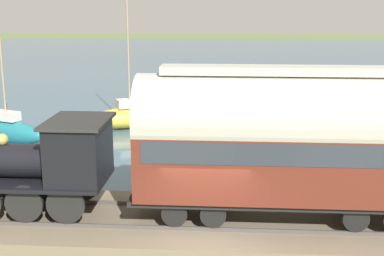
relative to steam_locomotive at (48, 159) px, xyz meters
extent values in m
plane|color=#607542|center=(-1.43, -4.87, -2.30)|extent=(200.00, 200.00, 0.00)
cube|color=#426075|center=(42.51, -4.87, -2.29)|extent=(80.00, 80.00, 0.01)
cube|color=#756651|center=(0.00, -4.87, -2.04)|extent=(4.43, 56.00, 0.50)
cube|color=#4C4742|center=(-0.93, -4.87, -1.73)|extent=(0.07, 54.88, 0.12)
cube|color=#4C4742|center=(0.93, -4.87, -1.73)|extent=(0.07, 54.88, 0.12)
cylinder|color=black|center=(-0.93, -0.76, -1.10)|extent=(0.12, 1.15, 1.15)
cylinder|color=black|center=(0.93, -0.76, -1.10)|extent=(0.12, 1.15, 1.15)
cylinder|color=black|center=(-0.93, 0.49, -1.10)|extent=(0.12, 1.15, 1.15)
cylinder|color=black|center=(0.93, 0.49, -1.10)|extent=(0.12, 1.15, 1.15)
cylinder|color=black|center=(0.93, 1.73, -1.10)|extent=(0.12, 1.15, 1.15)
cube|color=black|center=(0.00, 0.49, -0.64)|extent=(2.36, 4.53, 0.12)
cylinder|color=black|center=(0.00, 1.39, -0.06)|extent=(1.04, 2.72, 1.04)
sphere|color=tan|center=(0.00, 1.39, 0.60)|extent=(0.36, 0.36, 0.36)
cube|color=black|center=(0.00, -0.99, 0.29)|extent=(2.26, 1.59, 1.74)
cube|color=#282828|center=(0.00, -0.99, 1.21)|extent=(2.46, 1.83, 0.10)
cylinder|color=black|center=(0.93, -10.28, -1.29)|extent=(0.12, 0.76, 0.76)
cylinder|color=black|center=(-0.93, -9.15, -1.29)|extent=(0.12, 0.76, 0.76)
cylinder|color=black|center=(0.93, -9.15, -1.29)|extent=(0.12, 0.76, 0.76)
cylinder|color=black|center=(-0.93, -5.10, -1.29)|extent=(0.12, 0.76, 0.76)
cylinder|color=black|center=(0.93, -5.10, -1.29)|extent=(0.12, 0.76, 0.76)
cylinder|color=black|center=(-0.93, -3.97, -1.29)|extent=(0.12, 0.76, 0.76)
cylinder|color=black|center=(0.93, -3.97, -1.29)|extent=(0.12, 0.76, 0.76)
cube|color=black|center=(0.00, -7.12, -0.99)|extent=(2.22, 9.01, 0.16)
cube|color=#5B2319|center=(0.00, -7.12, 0.24)|extent=(2.47, 8.65, 2.29)
cube|color=#2D333D|center=(0.00, -7.12, 0.64)|extent=(2.50, 8.11, 0.64)
cylinder|color=#B2ADA3|center=(0.00, -7.12, 1.38)|extent=(2.59, 8.65, 2.59)
cube|color=#B2ADA3|center=(0.00, -7.12, 2.79)|extent=(0.86, 7.21, 0.24)
ellipsoid|color=#1E707A|center=(9.99, 5.59, -1.70)|extent=(2.81, 4.78, 1.18)
cylinder|color=#9E8460|center=(9.99, 5.59, 2.52)|extent=(0.10, 0.10, 7.25)
cube|color=silver|center=(9.99, 5.59, -0.89)|extent=(1.14, 1.56, 0.45)
ellipsoid|color=gold|center=(13.65, 0.02, -1.69)|extent=(3.31, 4.88, 1.19)
cylinder|color=#9E8460|center=(13.65, 0.02, 2.77)|extent=(0.10, 0.10, 7.74)
cube|color=silver|center=(13.65, 0.02, -0.88)|extent=(1.39, 1.65, 0.45)
ellipsoid|color=#B7B2A3|center=(5.80, -8.38, -2.06)|extent=(1.73, 2.79, 0.45)
ellipsoid|color=silver|center=(8.91, -9.80, -2.09)|extent=(1.60, 2.54, 0.40)
camera|label=1|loc=(-15.33, -5.48, 4.77)|focal=50.00mm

